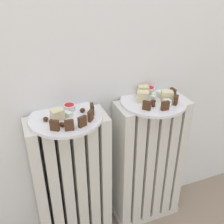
{
  "coord_description": "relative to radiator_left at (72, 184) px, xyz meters",
  "views": [
    {
      "loc": [
        -0.34,
        -0.6,
        1.17
      ],
      "look_at": [
        0.0,
        0.28,
        0.65
      ],
      "focal_mm": 43.48,
      "sensor_mm": 36.0,
      "label": 1
    }
  ],
  "objects": [
    {
      "name": "dark_cake_slice_left_4",
      "position": [
        0.1,
        -0.02,
        0.36
      ],
      "size": [
        0.02,
        0.03,
        0.04
      ],
      "primitive_type": "cube",
      "rotation": [
        0.0,
        0.0,
        1.4
      ],
      "color": "#472B19",
      "rests_on": "plate_left"
    },
    {
      "name": "medjool_date_right_2",
      "position": [
        0.44,
        0.0,
        0.35
      ],
      "size": [
        0.03,
        0.03,
        0.02
      ],
      "primitive_type": "ellipsoid",
      "rotation": [
        0.0,
        0.0,
        2.23
      ],
      "color": "#3D1E0F",
      "rests_on": "plate_right"
    },
    {
      "name": "dark_cake_slice_right_0",
      "position": [
        0.31,
        -0.06,
        0.36
      ],
      "size": [
        0.03,
        0.03,
        0.04
      ],
      "primitive_type": "cube",
      "rotation": [
        0.0,
        0.0,
        -0.8
      ],
      "color": "#472B19",
      "rests_on": "plate_right"
    },
    {
      "name": "medjool_date_left_0",
      "position": [
        -0.03,
        -0.07,
        0.35
      ],
      "size": [
        0.03,
        0.03,
        0.02
      ],
      "primitive_type": "ellipsoid",
      "rotation": [
        0.0,
        0.0,
        2.28
      ],
      "color": "#3D1E0F",
      "rests_on": "plate_left"
    },
    {
      "name": "dark_cake_slice_right_2",
      "position": [
        0.44,
        -0.07,
        0.36
      ],
      "size": [
        0.03,
        0.03,
        0.04
      ],
      "primitive_type": "cube",
      "rotation": [
        0.0,
        0.0,
        0.78
      ],
      "color": "#472B19",
      "rests_on": "plate_right"
    },
    {
      "name": "turkish_delight_right_3",
      "position": [
        0.4,
        -0.06,
        0.36
      ],
      "size": [
        0.03,
        0.03,
        0.03
      ],
      "primitive_type": "cube",
      "rotation": [
        0.0,
        0.0,
        1.48
      ],
      "color": "white",
      "rests_on": "plate_right"
    },
    {
      "name": "radiator_left",
      "position": [
        0.0,
        0.0,
        0.0
      ],
      "size": [
        0.33,
        0.14,
        0.65
      ],
      "color": "silver",
      "rests_on": "ground_plane"
    },
    {
      "name": "dark_cake_slice_left_2",
      "position": [
        0.04,
        -0.09,
        0.36
      ],
      "size": [
        0.03,
        0.02,
        0.04
      ],
      "primitive_type": "cube",
      "rotation": [
        0.0,
        0.0,
        0.4
      ],
      "color": "#472B19",
      "rests_on": "plate_left"
    },
    {
      "name": "jam_bowl_left",
      "position": [
        0.02,
        0.04,
        0.36
      ],
      "size": [
        0.05,
        0.05,
        0.02
      ],
      "color": "white",
      "rests_on": "plate_left"
    },
    {
      "name": "marble_cake_slice_right_0",
      "position": [
        0.42,
        -0.03,
        0.37
      ],
      "size": [
        0.06,
        0.05,
        0.05
      ],
      "primitive_type": "cube",
      "rotation": [
        0.0,
        0.0,
        -0.37
      ],
      "color": "beige",
      "rests_on": "plate_right"
    },
    {
      "name": "turkish_delight_left_0",
      "position": [
        -0.0,
        0.01,
        0.35
      ],
      "size": [
        0.03,
        0.03,
        0.02
      ],
      "primitive_type": "cube",
      "rotation": [
        0.0,
        0.0,
        1.09
      ],
      "color": "white",
      "rests_on": "plate_left"
    },
    {
      "name": "plate_right",
      "position": [
        0.37,
        0.0,
        0.34
      ],
      "size": [
        0.28,
        0.28,
        0.01
      ],
      "primitive_type": "cylinder",
      "color": "white",
      "rests_on": "radiator_right"
    },
    {
      "name": "jam_bowl_right",
      "position": [
        0.39,
        0.07,
        0.36
      ],
      "size": [
        0.05,
        0.05,
        0.03
      ],
      "color": "white",
      "rests_on": "plate_right"
    },
    {
      "name": "medjool_date_right_0",
      "position": [
        0.34,
        -0.05,
        0.35
      ],
      "size": [
        0.03,
        0.03,
        0.01
      ],
      "primitive_type": "ellipsoid",
      "rotation": [
        0.0,
        0.0,
        0.95
      ],
      "color": "#3D1E0F",
      "rests_on": "plate_right"
    },
    {
      "name": "marble_cake_slice_right_2",
      "position": [
        0.35,
        0.06,
        0.37
      ],
      "size": [
        0.05,
        0.04,
        0.04
      ],
      "primitive_type": "cube",
      "rotation": [
        0.0,
        0.0,
        -0.25
      ],
      "color": "beige",
      "rests_on": "plate_right"
    },
    {
      "name": "turkish_delight_right_2",
      "position": [
        0.39,
        0.03,
        0.35
      ],
      "size": [
        0.03,
        0.03,
        0.02
      ],
      "primitive_type": "cube",
      "rotation": [
        0.0,
        0.0,
        0.6
      ],
      "color": "white",
      "rests_on": "plate_right"
    },
    {
      "name": "turkish_delight_right_0",
      "position": [
        0.37,
        0.0,
        0.35
      ],
      "size": [
        0.03,
        0.03,
        0.02
      ],
      "primitive_type": "cube",
      "rotation": [
        0.0,
        0.0,
        0.54
      ],
      "color": "white",
      "rests_on": "plate_right"
    },
    {
      "name": "dark_cake_slice_left_3",
      "position": [
        0.08,
        -0.06,
        0.36
      ],
      "size": [
        0.03,
        0.03,
        0.04
      ],
      "primitive_type": "cube",
      "rotation": [
        0.0,
        0.0,
        0.9
      ],
      "color": "#472B19",
      "rests_on": "plate_left"
    },
    {
      "name": "turkish_delight_left_1",
      "position": [
        0.01,
        -0.01,
        0.35
      ],
      "size": [
        0.03,
        0.03,
        0.02
      ],
      "primitive_type": "cube",
      "rotation": [
        0.0,
        0.0,
        0.54
      ],
      "color": "white",
      "rests_on": "plate_left"
    },
    {
      "name": "turkish_delight_left_2",
      "position": [
        -0.03,
        0.03,
        0.35
      ],
      "size": [
        0.03,
        0.03,
        0.02
      ],
      "primitive_type": "cube",
      "rotation": [
        0.0,
        0.0,
        0.94
      ],
      "color": "white",
      "rests_on": "plate_left"
    },
    {
      "name": "medjool_date_right_1",
      "position": [
        0.36,
        -0.02,
        0.35
      ],
      "size": [
        0.03,
        0.02,
        0.01
      ],
      "primitive_type": "ellipsoid",
      "rotation": [
        0.0,
        0.0,
        0.09
      ],
      "color": "#3D1E0F",
      "rests_on": "plate_right"
    },
    {
      "name": "plate_left",
      "position": [
        -0.0,
        0.0,
        0.34
      ],
      "size": [
        0.28,
        0.28,
        0.01
      ],
      "primitive_type": "cylinder",
      "color": "white",
      "rests_on": "radiator_left"
    },
    {
      "name": "dark_cake_slice_left_1",
      "position": [
        -0.01,
        -0.1,
        0.36
      ],
      "size": [
        0.03,
        0.02,
        0.04
      ],
      "primitive_type": "cube",
      "rotation": [
        0.0,
        0.0,
        -0.09
      ],
      "color": "#472B19",
      "rests_on": "plate_left"
    },
    {
      "name": "dark_cake_slice_right_3",
      "position": [
        0.47,
        -0.0,
        0.36
      ],
      "size": [
        0.01,
        0.03,
        0.04
      ],
      "primitive_type": "cube",
      "rotation": [
        0.0,
        0.0,
        1.57
      ],
      "color": "#472B19",
      "rests_on": "plate_right"
    },
    {
      "name": "dark_cake_slice_left_0",
      "position": [
        -0.06,
        -0.08,
        0.36
      ],
      "size": [
        0.03,
        0.03,
        0.04
      ],
      "primitive_type": "cube",
      "rotation": [
        0.0,
        0.0,
        -0.59
      ],
      "color": "#472B19",
      "rests_on": "plate_left"
    },
    {
      "name": "marble_cake_slice_right_1",
      "position": [
        0.32,
        0.01,
        0.37
      ],
      "size": [
        0.06,
        0.05,
        0.04
      ],
      "primitive_type": "cube",
      "rotation": [
        0.0,
        0.0,
        -0.39
      ],
      "color": "beige",
      "rests_on": "plate_right"
    },
    {
      "name": "marble_cake_slice_left_0",
      "position": [
        -0.03,
        -0.01,
        0.36
      ],
      "size": [
        0.05,
        0.05,
        0.04
      ],
      "primitive_type": "cube",
      "rotation": [
        0.0,
        0.0,
        0.23
      ],
      "color": "beige",
      "rests_on": "plate_left"
    },
    {
      "name": "fork",
      "position": [
        0.01,
        -0.06,
        0.35
      ],
      "size": [
        0.03,
        0.1,
        0.0
      ],
      "color": "silver",
      "rests_on": "plate_left"
    },
    {
      "name": "radiator_right",
      "position": [
        0.37,
        0.0,
        0.0
      ],
      "size": [
        0.33,
        0.14,
        0.65
      ],
      "color": "silver",
      "rests_on": "ground_plane"
    },
    {
      "name": "medjool_date_left_2",
      "position": [
        0.07,
        0.01,
        0.35
      ],
      "size": [
        0.03,
        0.03,
        0.01
      ],
      "primitive_type": "ellipsoid",
      "rotation": [
        0.0,
        0.0,
        1.03
      ],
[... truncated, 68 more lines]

